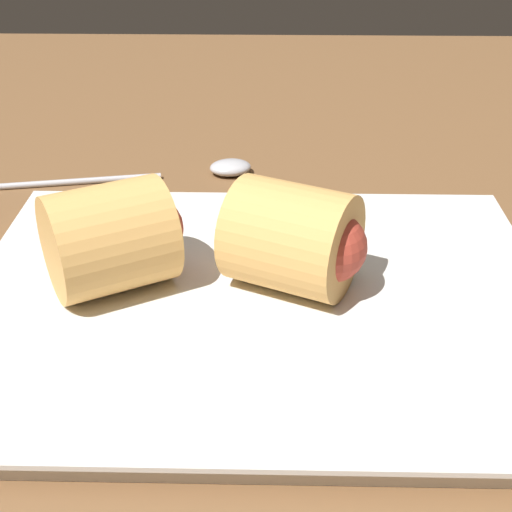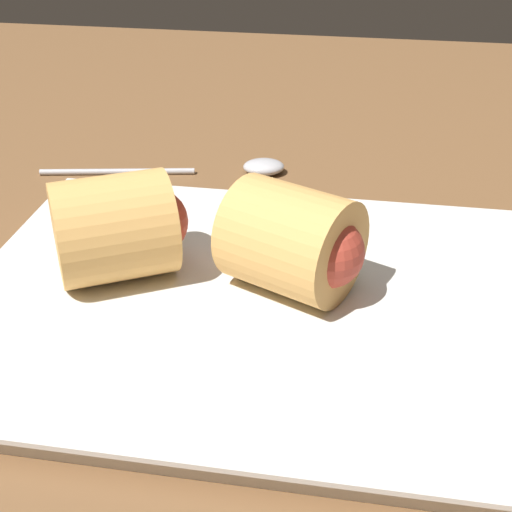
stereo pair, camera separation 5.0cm
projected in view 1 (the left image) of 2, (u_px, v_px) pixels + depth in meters
The scene contains 5 objects.
table_surface at pixel (265, 354), 40.52cm from camera, with size 180.00×140.00×2.00cm.
serving_plate at pixel (256, 303), 41.78cm from camera, with size 34.16×26.70×1.50cm.
roll_front_left at pixel (297, 239), 40.47cm from camera, with size 8.70×8.49×6.26cm.
roll_front_right at pixel (114, 237), 40.77cm from camera, with size 8.87×8.70×6.26cm.
spoon at pixel (195, 170), 58.77cm from camera, with size 20.27×5.26×1.19cm.
Camera 1 is at (-0.17, 31.94, 26.55)cm, focal length 50.00 mm.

